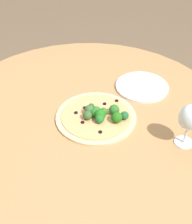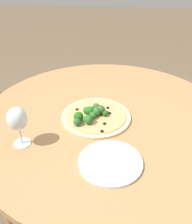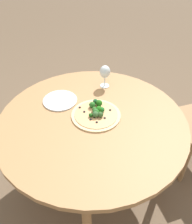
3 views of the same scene
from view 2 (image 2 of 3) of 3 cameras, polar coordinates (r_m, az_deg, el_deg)
The scene contains 5 objects.
ground_plane at distance 1.66m, azimuth 1.91°, elevation -21.42°, with size 12.00×12.00×0.00m, color brown.
dining_table at distance 1.18m, azimuth 2.49°, elevation -3.33°, with size 1.19×1.19×0.71m.
pizza at distance 1.12m, azimuth -0.35°, elevation -0.78°, with size 0.31×0.31×0.06m.
wine_glass at distance 0.97m, azimuth -17.55°, elevation -1.70°, with size 0.08×0.08×0.17m.
plate_near at distance 0.91m, azimuth 3.32°, elevation -11.34°, with size 0.23×0.23×0.01m.
Camera 2 is at (-0.04, 0.94, 1.36)m, focal length 40.00 mm.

